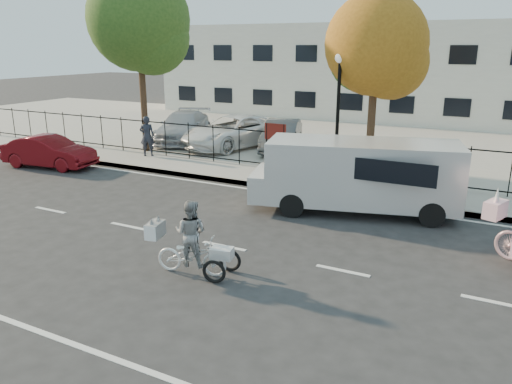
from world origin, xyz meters
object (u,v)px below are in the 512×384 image
Objects in this scene: lamppost at (339,94)px; lot_car_c at (282,135)px; lot_car_a at (183,127)px; zebra_trike at (191,246)px; red_sedan at (49,152)px; white_van at (358,173)px; lot_car_b at (234,132)px; pedestrian at (147,136)px.

lamppost reaches higher than lot_car_c.
lamppost is 0.89× the size of lot_car_a.
zebra_trike reaches higher than red_sedan.
zebra_trike is 0.31× the size of white_van.
white_van reaches higher than lot_car_c.
white_van is at bearing -96.84° from red_sedan.
lot_car_a is at bearing 158.55° from lamppost.
lamppost is 5.74m from lot_car_c.
lamppost reaches higher than white_van.
lamppost is at bearing -82.88° from red_sedan.
lot_car_b is at bearing 14.32° from zebra_trike.
zebra_trike is 0.37× the size of lot_car_b.
lot_car_a is 0.93× the size of lot_car_b.
lamppost is at bearing -41.34° from lot_car_a.
lot_car_b is (-7.63, 6.04, -0.28)m from white_van.
lot_car_c is (-3.43, 12.07, 0.19)m from zebra_trike.
lamppost is at bearing 105.35° from white_van.
white_van is (1.92, 5.69, 0.52)m from zebra_trike.
lamppost reaches higher than pedestrian.
pedestrian is 0.42× the size of lot_car_c.
zebra_trike is at bearing 106.33° from pedestrian.
lot_car_b is at bearing 171.86° from lot_car_c.
white_van is 3.69× the size of pedestrian.
lamppost is 3.69m from white_van.
red_sedan is 0.73× the size of lot_car_b.
lamppost is 9.93m from lot_car_a.
white_van is at bearing -50.38° from lot_car_a.
white_van is 1.65× the size of red_sedan.
lamppost is at bearing -60.73° from lot_car_c.
red_sedan is at bearing 51.13° from zebra_trike.
lot_car_c is (5.23, 0.14, -0.03)m from lot_car_a.
lot_car_b is at bearing -151.81° from pedestrian.
red_sedan is 9.74m from lot_car_c.
red_sedan is 7.95m from lot_car_b.
zebra_trike is at bearing -125.23° from red_sedan.
red_sedan is (-10.57, 5.44, -0.00)m from zebra_trike.
red_sedan is at bearing -126.31° from lot_car_a.
lot_car_b is (2.95, -0.19, 0.02)m from lot_car_a.
pedestrian is (-8.01, 8.39, 0.37)m from zebra_trike.
red_sedan is 0.78× the size of lot_car_a.
lamppost is 1.06× the size of lot_car_c.
white_van is at bearing 137.47° from pedestrian.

